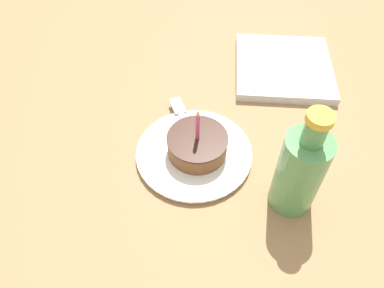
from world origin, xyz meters
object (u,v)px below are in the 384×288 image
plate (192,153)px  marble_board (282,67)px  fork (184,124)px  bottle (298,171)px  cake_slice (195,144)px

plate → marble_board: bearing=54.4°
fork → bottle: 0.25m
bottle → plate: bearing=153.9°
plate → cake_slice: size_ratio=1.94×
plate → marble_board: 0.32m
fork → marble_board: marble_board is taller
plate → fork: 0.07m
plate → marble_board: size_ratio=0.99×
cake_slice → marble_board: cake_slice is taller
fork → marble_board: (0.21, 0.20, -0.01)m
plate → bottle: size_ratio=1.03×
cake_slice → bottle: size_ratio=0.53×
fork → marble_board: bearing=43.5°
fork → marble_board: 0.29m
bottle → marble_board: bottle is taller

